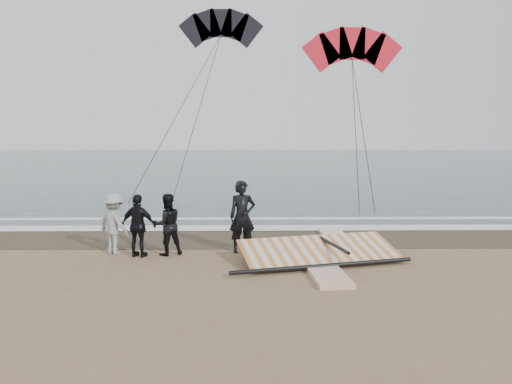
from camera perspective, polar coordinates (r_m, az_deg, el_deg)
ground at (r=10.75m, az=2.64°, el=-10.60°), size 120.00×120.00×0.00m
sea at (r=43.33m, az=0.10°, el=3.11°), size 120.00×54.00×0.02m
wet_sand at (r=15.08m, az=1.64°, el=-5.26°), size 120.00×2.80×0.01m
foam_near at (r=16.45m, az=1.44°, el=-4.11°), size 120.00×0.90×0.01m
foam_far at (r=18.11m, az=1.24°, el=-3.03°), size 120.00×0.45×0.01m
man_main at (r=13.25m, az=-1.57°, el=-2.83°), size 0.78×0.59×1.93m
board_white at (r=11.79m, az=7.67°, el=-8.74°), size 0.98×2.75×0.11m
board_cream at (r=14.89m, az=9.20°, el=-5.34°), size 0.72×2.59×0.11m
trio_cluster at (r=13.34m, az=-13.40°, el=-3.63°), size 2.48×1.16×1.63m
sail_rig at (r=12.72m, az=6.88°, el=-6.86°), size 4.41×2.63×0.51m
kite_red at (r=33.50m, az=10.91°, el=15.40°), size 7.09×6.78×15.47m
kite_dark at (r=38.66m, az=-4.06°, el=17.89°), size 6.88×8.44×19.70m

